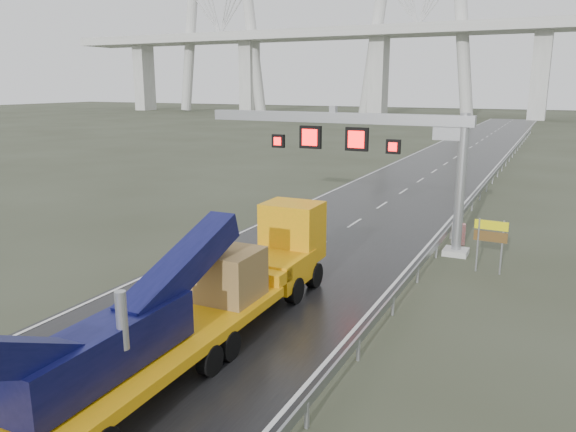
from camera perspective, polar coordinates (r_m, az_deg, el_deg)
The scene contains 7 objects.
ground at distance 17.71m, azimuth -18.69°, elevation -16.46°, with size 400.00×400.00×0.00m, color #333726.
road at distance 52.59m, azimuth 13.30°, elevation 3.55°, with size 11.00×200.00×0.02m, color black.
guardrail at distance 41.73m, azimuth 18.42°, elevation 1.72°, with size 0.20×140.00×1.40m, color gray, non-canonical shape.
sign_gantry at distance 30.22m, azimuth 8.31°, elevation 7.51°, with size 14.90×1.20×7.42m.
heavy_haul_truck at distance 19.16m, azimuth -7.95°, elevation -7.97°, with size 2.92×18.50×4.34m.
exit_sign_pair at distance 27.37m, azimuth 19.88°, elevation -1.91°, with size 1.49×0.14×2.55m.
striped_barrier at distance 32.01m, azimuth 16.92°, elevation -1.77°, with size 0.69×0.37×1.16m, color red.
Camera 1 is at (11.25, -10.66, 8.59)m, focal length 35.00 mm.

